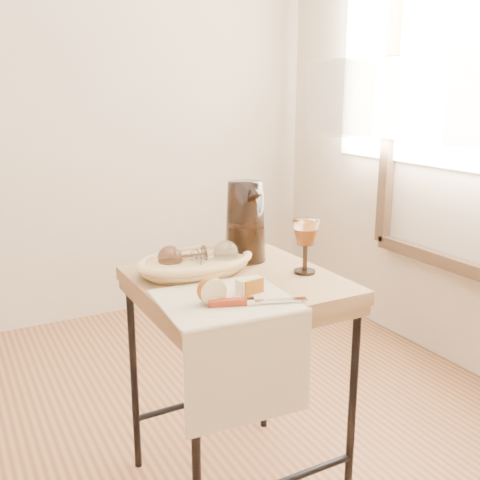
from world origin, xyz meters
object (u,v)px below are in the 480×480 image
side_table (237,387)px  bread_basket (196,265)px  goblet_lying_a (185,256)px  goblet_lying_b (213,255)px  pitcher (245,221)px  apple_half (211,290)px  wine_goblet (305,246)px  tea_towel (225,300)px  table_knife (254,300)px

side_table → bread_basket: bread_basket is taller
goblet_lying_a → goblet_lying_b: goblet_lying_b is taller
side_table → pitcher: size_ratio=2.40×
pitcher → apple_half: (-0.27, -0.30, -0.09)m
bread_basket → wine_goblet: size_ratio=1.98×
pitcher → wine_goblet: size_ratio=1.76×
tea_towel → goblet_lying_a: bearing=93.5°
goblet_lying_a → apple_half: size_ratio=1.64×
pitcher → apple_half: bearing=-137.3°
side_table → wine_goblet: (0.20, -0.05, 0.44)m
pitcher → side_table: bearing=-132.3°
side_table → goblet_lying_b: goblet_lying_b is taller
side_table → wine_goblet: bearing=-14.6°
tea_towel → apple_half: bearing=-172.8°
side_table → table_knife: bearing=-107.0°
bread_basket → table_knife: bearing=-94.0°
wine_goblet → table_knife: bearing=-148.9°
tea_towel → table_knife: (0.05, -0.06, 0.01)m
pitcher → table_knife: 0.42m
pitcher → wine_goblet: (0.09, -0.20, -0.04)m
apple_half → table_knife: (0.09, -0.06, -0.02)m
pitcher → wine_goblet: bearing=-71.1°
goblet_lying_a → tea_towel: bearing=96.6°
wine_goblet → pitcher: bearing=114.7°
side_table → bread_basket: bearing=126.7°
goblet_lying_a → goblet_lying_b: size_ratio=0.97×
tea_towel → pitcher: size_ratio=1.14×
apple_half → table_knife: bearing=-30.9°
bread_basket → apple_half: apple_half is taller
goblet_lying_b → wine_goblet: bearing=-38.3°
tea_towel → table_knife: size_ratio=1.34×
bread_basket → wine_goblet: wine_goblet is taller
goblet_lying_a → table_knife: 0.34m
tea_towel → goblet_lying_b: size_ratio=2.65×
side_table → wine_goblet: 0.49m
side_table → tea_towel: size_ratio=2.12×
tea_towel → bread_basket: (0.03, 0.26, 0.02)m
goblet_lying_a → table_knife: bearing=104.9°
apple_half → pitcher: bearing=51.3°
apple_half → goblet_lying_b: bearing=65.6°
goblet_lying_a → table_knife: (0.04, -0.34, -0.03)m
wine_goblet → apple_half: size_ratio=2.24×
goblet_lying_b → table_knife: size_ratio=0.51×
side_table → tea_towel: tea_towel is taller
pitcher → table_knife: bearing=-121.6°
bread_basket → wine_goblet: bearing=-36.4°
goblet_lying_a → wine_goblet: wine_goblet is taller
goblet_lying_b → wine_goblet: 0.28m
table_knife → bread_basket: bearing=111.8°
tea_towel → goblet_lying_b: (0.08, 0.24, 0.05)m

